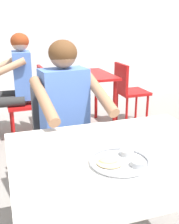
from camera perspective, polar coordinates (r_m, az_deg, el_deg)
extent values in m
cube|color=silver|center=(1.43, 6.76, -8.93)|extent=(1.13, 0.89, 0.03)
cylinder|color=#B2B2B7|center=(1.84, -14.13, -15.79)|extent=(0.04, 0.04, 0.70)
cylinder|color=#B2B2B7|center=(2.13, 14.45, -10.85)|extent=(0.04, 0.04, 0.70)
cylinder|color=#B7BABF|center=(1.33, 6.25, -10.47)|extent=(0.29, 0.29, 0.01)
torus|color=#B7BABF|center=(1.32, 6.27, -10.05)|extent=(0.29, 0.29, 0.01)
cylinder|color=#B2B5BA|center=(1.30, 10.00, -10.46)|extent=(0.07, 0.07, 0.03)
cylinder|color=#C65119|center=(1.30, 10.02, -10.25)|extent=(0.06, 0.06, 0.01)
cylinder|color=#B2B5BA|center=(1.39, 7.75, -8.32)|extent=(0.07, 0.07, 0.03)
cylinder|color=#9E4714|center=(1.39, 7.76, -8.12)|extent=(0.06, 0.06, 0.01)
ellipsoid|color=#DBB77A|center=(1.30, 4.21, -10.50)|extent=(0.15, 0.14, 0.01)
ellipsoid|color=tan|center=(1.31, 3.95, -9.91)|extent=(0.10, 0.09, 0.01)
cube|color=#3F3F44|center=(2.22, -5.31, -6.10)|extent=(0.46, 0.46, 0.04)
cube|color=#3F3F44|center=(2.31, -7.14, 0.96)|extent=(0.39, 0.08, 0.43)
cylinder|color=#3F3F44|center=(2.25, 0.43, -12.37)|extent=(0.03, 0.03, 0.43)
cylinder|color=#3F3F44|center=(2.15, -7.77, -14.20)|extent=(0.03, 0.03, 0.43)
cylinder|color=#3F3F44|center=(2.52, -2.93, -8.81)|extent=(0.03, 0.03, 0.43)
cylinder|color=#3F3F44|center=(2.43, -10.26, -10.22)|extent=(0.03, 0.03, 0.43)
cylinder|color=#3B3B3B|center=(2.02, 3.49, -15.75)|extent=(0.10, 0.10, 0.46)
cylinder|color=#3B3B3B|center=(2.04, 0.92, -6.56)|extent=(0.17, 0.41, 0.12)
cylinder|color=#3B3B3B|center=(1.92, -4.79, -17.89)|extent=(0.10, 0.10, 0.46)
cylinder|color=#3B3B3B|center=(1.94, -7.13, -8.13)|extent=(0.17, 0.41, 0.12)
cube|color=#4C72C6|center=(2.06, -5.25, 1.58)|extent=(0.36, 0.24, 0.53)
cylinder|color=#996B4C|center=(1.95, 2.17, 3.94)|extent=(0.13, 0.46, 0.25)
cylinder|color=#996B4C|center=(1.81, -9.45, 2.49)|extent=(0.13, 0.46, 0.25)
sphere|color=#996B4C|center=(1.99, -5.56, 11.75)|extent=(0.19, 0.19, 0.19)
ellipsoid|color=brown|center=(1.99, -5.58, 12.16)|extent=(0.21, 0.20, 0.18)
cube|color=#B71414|center=(3.47, -2.04, 7.56)|extent=(0.80, 0.78, 0.03)
cylinder|color=maroon|center=(3.17, -6.13, -0.40)|extent=(0.04, 0.04, 0.70)
cylinder|color=maroon|center=(3.37, 5.19, 0.78)|extent=(0.04, 0.04, 0.70)
cylinder|color=maroon|center=(3.79, -8.34, 2.69)|extent=(0.04, 0.04, 0.70)
cylinder|color=maroon|center=(3.96, 1.37, 3.57)|extent=(0.04, 0.04, 0.70)
cube|color=red|center=(3.39, -13.05, 1.66)|extent=(0.45, 0.44, 0.04)
cube|color=red|center=(3.36, -9.87, 5.70)|extent=(0.04, 0.41, 0.42)
cylinder|color=red|center=(3.28, -15.49, -3.12)|extent=(0.03, 0.03, 0.40)
cylinder|color=red|center=(3.61, -15.97, -1.16)|extent=(0.03, 0.03, 0.40)
cylinder|color=red|center=(3.32, -9.33, -2.42)|extent=(0.03, 0.03, 0.40)
cylinder|color=red|center=(3.65, -10.37, -0.54)|extent=(0.03, 0.03, 0.40)
cube|color=#AB1212|center=(3.79, 8.90, 4.11)|extent=(0.39, 0.39, 0.04)
cube|color=#AB1212|center=(3.66, 6.57, 7.02)|extent=(0.04, 0.37, 0.38)
cylinder|color=#AB1212|center=(4.05, 9.66, 1.64)|extent=(0.03, 0.03, 0.42)
cylinder|color=#AB1212|center=(3.79, 11.86, 0.34)|extent=(0.03, 0.03, 0.42)
cylinder|color=#AB1212|center=(3.91, 5.70, 1.23)|extent=(0.03, 0.03, 0.42)
cylinder|color=#AB1212|center=(3.65, 7.71, -0.14)|extent=(0.03, 0.03, 0.42)
cylinder|color=#2C2C2C|center=(3.25, -16.80, 1.99)|extent=(0.41, 0.14, 0.12)
cylinder|color=#2C2C2C|center=(3.54, -16.78, 3.32)|extent=(0.41, 0.14, 0.12)
cube|color=#4C72C6|center=(3.33, -13.77, 7.47)|extent=(0.22, 0.35, 0.54)
cylinder|color=tan|center=(3.11, -17.09, 8.46)|extent=(0.46, 0.10, 0.25)
cylinder|color=tan|center=(3.52, -17.02, 9.55)|extent=(0.46, 0.10, 0.25)
sphere|color=tan|center=(3.28, -14.27, 13.83)|extent=(0.19, 0.19, 0.19)
ellipsoid|color=maroon|center=(3.28, -14.29, 14.07)|extent=(0.21, 0.20, 0.18)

